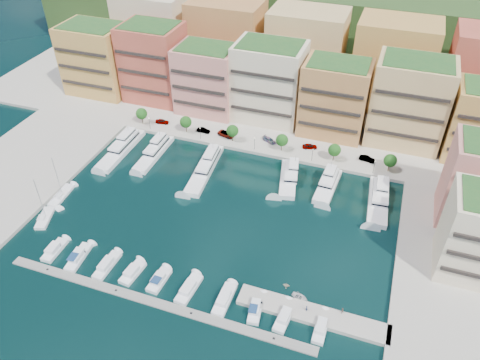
{
  "coord_description": "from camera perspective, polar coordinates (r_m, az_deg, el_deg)",
  "views": [
    {
      "loc": [
        35.49,
        -83.0,
        82.5
      ],
      "look_at": [
        3.04,
        9.23,
        6.0
      ],
      "focal_mm": 35.0,
      "sensor_mm": 36.0,
      "label": 1
    }
  ],
  "objects": [
    {
      "name": "tree_5",
      "position": [
        140.13,
        17.85,
        2.27
      ],
      "size": [
        3.8,
        3.8,
        5.65
      ],
      "color": "#473323",
      "rests_on": "north_quay"
    },
    {
      "name": "lamppost_4",
      "position": [
        138.67,
        16.08,
        1.78
      ],
      "size": [
        0.3,
        0.3,
        4.2
      ],
      "color": "black",
      "rests_on": "north_quay"
    },
    {
      "name": "tree_0",
      "position": [
        159.11,
        -11.92,
        7.92
      ],
      "size": [
        3.8,
        3.8,
        5.65
      ],
      "color": "#473323",
      "rests_on": "north_quay"
    },
    {
      "name": "backblock_2",
      "position": [
        173.2,
        8.03,
        15.1
      ],
      "size": [
        26.0,
        18.0,
        30.0
      ],
      "primitive_type": "cube",
      "color": "#DFB776",
      "rests_on": "north_quay"
    },
    {
      "name": "yacht_1",
      "position": [
        145.91,
        -10.33,
        3.44
      ],
      "size": [
        4.51,
        19.84,
        7.3
      ],
      "color": "white",
      "rests_on": "ground"
    },
    {
      "name": "cruiser_8",
      "position": [
        101.21,
        5.44,
        -16.29
      ],
      "size": [
        3.23,
        8.15,
        2.55
      ],
      "color": "white",
      "rests_on": "ground"
    },
    {
      "name": "north_quay",
      "position": [
        170.56,
        4.99,
        8.96
      ],
      "size": [
        220.0,
        64.0,
        2.0
      ],
      "primitive_type": "cube",
      "color": "#9E998E",
      "rests_on": "ground"
    },
    {
      "name": "cruiser_4",
      "position": [
        108.19,
        -9.86,
        -11.97
      ],
      "size": [
        3.17,
        7.2,
        2.66
      ],
      "color": "white",
      "rests_on": "ground"
    },
    {
      "name": "car_5",
      "position": [
        144.3,
        15.22,
        2.51
      ],
      "size": [
        4.75,
        2.23,
        1.51
      ],
      "primitive_type": "imported",
      "rotation": [
        0.0,
        0.0,
        1.43
      ],
      "color": "gray",
      "rests_on": "north_quay"
    },
    {
      "name": "lamppost_0",
      "position": [
        156.02,
        -10.99,
        7.01
      ],
      "size": [
        0.3,
        0.3,
        4.2
      ],
      "color": "black",
      "rests_on": "north_quay"
    },
    {
      "name": "lamppost_2",
      "position": [
        143.14,
        1.78,
        4.68
      ],
      "size": [
        0.3,
        0.3,
        4.2
      ],
      "color": "black",
      "rests_on": "north_quay"
    },
    {
      "name": "ground",
      "position": [
        122.29,
        -2.79,
        -4.44
      ],
      "size": [
        400.0,
        400.0,
        0.0
      ],
      "primitive_type": "plane",
      "color": "black",
      "rests_on": "ground"
    },
    {
      "name": "tree_3",
      "position": [
        142.73,
        5.14,
        4.86
      ],
      "size": [
        3.8,
        3.8,
        5.65
      ],
      "color": "#473323",
      "rests_on": "north_quay"
    },
    {
      "name": "backblock_0",
      "position": [
        193.02,
        -10.39,
        17.3
      ],
      "size": [
        26.0,
        18.0,
        30.0
      ],
      "primitive_type": "cube",
      "color": "beige",
      "rests_on": "north_quay"
    },
    {
      "name": "tender_2",
      "position": [
        104.84,
        7.3,
        -13.97
      ],
      "size": [
        4.13,
        3.35,
        0.75
      ],
      "primitive_type": "imported",
      "rotation": [
        0.0,
        0.0,
        1.34
      ],
      "color": "silver",
      "rests_on": "ground"
    },
    {
      "name": "apartment_2",
      "position": [
        161.35,
        -4.01,
        12.16
      ],
      "size": [
        20.0,
        15.5,
        22.8
      ],
      "color": "tan",
      "rests_on": "north_quay"
    },
    {
      "name": "cruiser_3",
      "position": [
        110.85,
        -12.97,
        -10.97
      ],
      "size": [
        3.55,
        7.41,
        2.55
      ],
      "color": "white",
      "rests_on": "ground"
    },
    {
      "name": "car_4",
      "position": [
        146.37,
        8.5,
        4.1
      ],
      "size": [
        4.85,
        3.09,
        1.54
      ],
      "primitive_type": "imported",
      "rotation": [
        0.0,
        0.0,
        1.88
      ],
      "color": "gray",
      "rests_on": "north_quay"
    },
    {
      "name": "person_1",
      "position": [
        102.4,
        12.34,
        -15.29
      ],
      "size": [
        0.94,
        0.93,
        1.53
      ],
      "primitive_type": "imported",
      "rotation": [
        0.0,
        0.0,
        3.89
      ],
      "color": "#4F362F",
      "rests_on": "finger_pier"
    },
    {
      "name": "west_quay",
      "position": [
        148.1,
        -26.93,
        -0.56
      ],
      "size": [
        34.0,
        76.0,
        2.0
      ],
      "primitive_type": "cube",
      "color": "#9E998E",
      "rests_on": "ground"
    },
    {
      "name": "apartment_0",
      "position": [
        181.03,
        -17.07,
        13.93
      ],
      "size": [
        22.0,
        16.5,
        24.8
      ],
      "color": "#C78F48",
      "rests_on": "north_quay"
    },
    {
      "name": "yacht_2",
      "position": [
        137.47,
        -4.19,
        1.67
      ],
      "size": [
        6.55,
        24.7,
        7.3
      ],
      "color": "white",
      "rests_on": "ground"
    },
    {
      "name": "finger_pier",
      "position": [
        102.75,
        8.78,
        -16.04
      ],
      "size": [
        32.0,
        5.0,
        2.0
      ],
      "primitive_type": "cube",
      "color": "#9E998E",
      "rests_on": "ground"
    },
    {
      "name": "tender_1",
      "position": [
        106.51,
        5.67,
        -12.63
      ],
      "size": [
        1.61,
        1.39,
        0.84
      ],
      "primitive_type": "imported",
      "rotation": [
        0.0,
        0.0,
        1.58
      ],
      "color": "beige",
      "rests_on": "ground"
    },
    {
      "name": "yacht_6",
      "position": [
        131.14,
        16.55,
        -2.16
      ],
      "size": [
        6.45,
        20.28,
        7.3
      ],
      "color": "white",
      "rests_on": "ground"
    },
    {
      "name": "car_3",
      "position": [
        148.16,
        3.59,
        4.9
      ],
      "size": [
        5.0,
        3.61,
        1.35
      ],
      "primitive_type": "imported",
      "rotation": [
        0.0,
        0.0,
        1.15
      ],
      "color": "gray",
      "rests_on": "north_quay"
    },
    {
      "name": "apartment_3",
      "position": [
        156.03,
        3.55,
        11.85
      ],
      "size": [
        22.0,
        16.5,
        25.8
      ],
      "color": "beige",
      "rests_on": "north_quay"
    },
    {
      "name": "backblock_1",
      "position": [
        180.91,
        -1.63,
        16.46
      ],
      "size": [
        26.0,
        18.0,
        30.0
      ],
      "primitive_type": "cube",
      "color": "#C18248",
      "rests_on": "north_quay"
    },
    {
      "name": "yacht_4",
      "position": [
        133.96,
        5.97,
        0.38
      ],
      "size": [
        7.87,
        17.66,
        7.3
      ],
      "color": "white",
      "rests_on": "ground"
    },
    {
      "name": "hillside",
      "position": [
        212.87,
        8.55,
        14.83
      ],
      "size": [
        240.0,
        40.0,
        58.0
      ],
      "primitive_type": "cube",
      "color": "#223E19",
      "rests_on": "ground"
    },
    {
      "name": "apartment_1",
      "position": [
        170.85,
        -10.48,
        13.89
      ],
      "size": [
        20.0,
        16.5,
        26.8
      ],
      "color": "#BE4F3F",
      "rests_on": "north_quay"
    },
    {
      "name": "cruiser_5",
      "position": [
        105.75,
        -6.27,
        -13.09
      ],
      "size": [
        3.51,
        8.6,
        2.55
      ],
      "color": "white",
      "rests_on": "ground"
    },
    {
      "name": "cruiser_7",
      "position": [
        102.04,
        1.92,
        -15.4
      ],
      "size": [
        3.48,
        8.0,
        2.66
      ],
      "color": "white",
      "rests_on": "ground"
    },
    {
      "name": "car_1",
      "position": [
        153.07,
        -4.5,
        6.06
      ],
      "size": [
        4.35,
        1.61,
        1.42
      ],
      "primitive_type": "imported",
      "rotation": [
        0.0,
        0.0,
        1.55
      ],
      "color": "gray",
      "rests_on": "north_quay"
    },
    {
      "name": "yacht_0",
      "position": [
        149.89,
        -14.16,
        3.91
      ],
      "size": [
        4.93,
        22.89,
        7.3
      ],
      "color": "white",
      "rests_on": "ground"
    },
    {
      "name": "cruiser_9",
      "position": [
        100.69,
        9.84,
        -17.3
      ],
      "size": [
        2.44,
        7.79,
        2.55
      ],
      "color": "white",
      "rests_on": "ground"
    },
    {
      "name": "cruiser_1",
      "position": [
        117.57,
        -19.1,
        -8.88
      ],
      "size": [
        3.54,
        8.96,
        2.66
      ],
      "color": "white",
      "rests_on": "ground"
    },
    {
      "name": "sailboat_0",
      "position": [
        131.17,
        -22.69,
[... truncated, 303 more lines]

